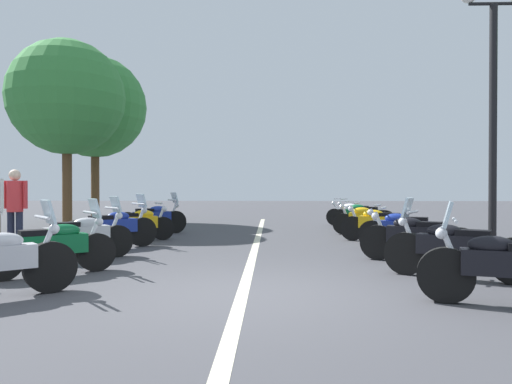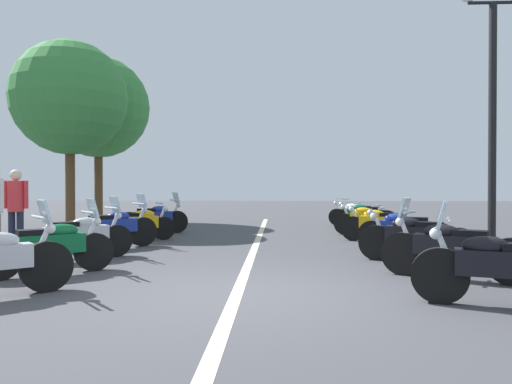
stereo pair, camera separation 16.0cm
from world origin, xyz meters
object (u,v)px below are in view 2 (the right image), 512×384
Objects in this scene: street_lamp_twin_globe at (493,74)px; motorcycle_right_row_0 at (500,267)px; motorcycle_right_row_4 at (380,224)px; roadside_tree_1 at (70,98)px; motorcycle_right_row_2 at (415,237)px; motorcycle_right_row_7 at (357,214)px; motorcycle_right_row_6 at (364,216)px; motorcycle_right_row_3 at (404,230)px; motorcycle_left_row_4 at (138,224)px; motorcycle_left_row_2 at (78,236)px; motorcycle_left_row_1 at (51,246)px; motorcycle_left_row_3 at (112,227)px; roadside_tree_0 at (98,108)px; bystander_0 at (16,204)px; motorcycle_left_row_5 at (155,218)px; motorcycle_right_row_5 at (369,220)px; motorcycle_right_row_1 at (452,248)px.

motorcycle_right_row_0 is at bearing 157.86° from street_lamp_twin_globe.
motorcycle_right_row_4 is 0.30× the size of roadside_tree_1.
motorcycle_right_row_2 reaches higher than motorcycle_right_row_7.
motorcycle_right_row_4 is 1.01× the size of motorcycle_right_row_6.
motorcycle_right_row_2 is at bearing 115.45° from motorcycle_right_row_6.
street_lamp_twin_globe is at bearing 153.67° from motorcycle_right_row_3.
motorcycle_left_row_4 is 0.90× the size of motorcycle_right_row_0.
motorcycle_left_row_2 reaches higher than motorcycle_left_row_4.
motorcycle_left_row_1 is at bearing -123.16° from motorcycle_left_row_2.
motorcycle_left_row_3 is 0.92× the size of motorcycle_right_row_3.
motorcycle_left_row_1 reaches higher than motorcycle_right_row_2.
roadside_tree_0 reaches higher than motorcycle_right_row_7.
motorcycle_left_row_1 is at bearing 60.34° from motorcycle_right_row_4.
street_lamp_twin_globe reaches higher than motorcycle_left_row_1.
motorcycle_left_row_3 is 0.91× the size of motorcycle_right_row_7.
bystander_0 is (0.86, 9.48, -2.43)m from street_lamp_twin_globe.
motorcycle_right_row_6 is 1.44m from motorcycle_right_row_7.
roadside_tree_0 is at bearing 9.64° from motorcycle_right_row_6.
motorcycle_right_row_4 is at bearing 114.31° from motorcycle_right_row_6.
street_lamp_twin_globe is (-4.90, -7.57, 2.99)m from motorcycle_left_row_5.
roadside_tree_1 is (2.29, 9.73, 3.97)m from motorcycle_right_row_5.
motorcycle_right_row_4 is (6.57, -0.02, -0.02)m from motorcycle_right_row_0.
motorcycle_right_row_0 is 0.99× the size of motorcycle_right_row_5.
bystander_0 is (-4.04, 1.91, 0.56)m from motorcycle_left_row_5.
roadside_tree_0 is at bearing -35.65° from motorcycle_right_row_0.
motorcycle_right_row_6 is (1.65, -6.38, -0.02)m from motorcycle_left_row_5.
bystander_0 is at bearing 12.33° from motorcycle_right_row_1.
motorcycle_left_row_4 is at bearing 67.64° from street_lamp_twin_globe.
motorcycle_left_row_1 is 7.04m from motorcycle_right_row_3.
motorcycle_right_row_5 is (1.75, -6.18, 0.00)m from motorcycle_left_row_4.
street_lamp_twin_globe reaches higher than motorcycle_right_row_7.
motorcycle_left_row_1 is at bearing 1.75° from motorcycle_right_row_0.
motorcycle_right_row_1 is (1.68, -0.05, 0.00)m from motorcycle_right_row_0.
motorcycle_right_row_5 is 0.30× the size of roadside_tree_0.
motorcycle_right_row_0 reaches higher than motorcycle_left_row_2.
motorcycle_right_row_2 is 12.69m from roadside_tree_1.
motorcycle_right_row_4 is at bearing -28.96° from motorcycle_left_row_4.
motorcycle_left_row_4 is 0.92× the size of motorcycle_right_row_6.
roadside_tree_0 is at bearing 88.43° from motorcycle_left_row_4.
motorcycle_right_row_2 is 1.58m from motorcycle_right_row_3.
motorcycle_right_row_0 reaches higher than motorcycle_right_row_7.
motorcycle_left_row_3 is 6.47m from motorcycle_right_row_2.
roadside_tree_0 is (6.62, 3.55, 4.08)m from motorcycle_left_row_4.
bystander_0 is (-0.72, 1.81, 0.55)m from motorcycle_left_row_3.
motorcycle_right_row_7 is 10.83m from roadside_tree_0.
motorcycle_right_row_1 reaches higher than motorcycle_left_row_5.
motorcycle_left_row_4 is (1.51, -0.15, -0.03)m from motorcycle_left_row_3.
motorcycle_right_row_3 is at bearing 92.92° from bystander_0.
roadside_tree_1 reaches higher than street_lamp_twin_globe.
motorcycle_left_row_5 reaches higher than motorcycle_right_row_2.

